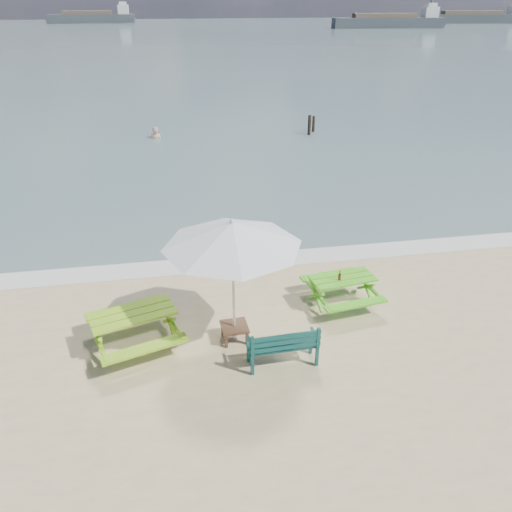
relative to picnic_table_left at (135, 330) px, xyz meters
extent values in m
plane|color=slate|center=(2.53, 83.70, -0.39)|extent=(300.00, 300.00, 0.00)
cube|color=silver|center=(2.53, 3.30, -0.39)|extent=(22.00, 0.90, 0.01)
cube|color=#7EB31B|center=(0.00, 0.00, 0.40)|extent=(1.88, 1.27, 0.05)
cube|color=#7EB31B|center=(-0.24, 0.77, 0.08)|extent=(1.73, 0.79, 0.05)
cube|color=#7EB31B|center=(0.24, -0.77, 0.08)|extent=(1.73, 0.79, 0.05)
cube|color=#7EB31B|center=(0.00, 0.00, -0.03)|extent=(1.82, 1.40, 0.73)
cube|color=#4BB01A|center=(4.79, 0.81, 0.30)|extent=(1.58, 0.91, 0.05)
cube|color=#4BB01A|center=(4.69, 1.50, 0.02)|extent=(1.52, 0.47, 0.05)
cube|color=#4BB01A|center=(4.89, 0.11, 0.02)|extent=(1.52, 0.47, 0.05)
cube|color=#4BB01A|center=(4.79, 0.81, -0.08)|extent=(1.51, 1.03, 0.64)
cube|color=#0E3E3A|center=(2.91, -1.09, 0.05)|extent=(1.42, 0.47, 0.04)
cube|color=#0E3E3A|center=(2.92, -1.31, 0.29)|extent=(1.41, 0.09, 0.36)
cube|color=#0E3E3A|center=(2.91, -1.09, -0.17)|extent=(1.33, 0.53, 0.44)
cube|color=brown|center=(2.08, -0.16, -0.06)|extent=(0.59, 0.59, 0.06)
cube|color=brown|center=(2.08, -0.16, -0.24)|extent=(0.52, 0.52, 0.31)
cylinder|color=silver|center=(2.08, -0.16, 0.94)|extent=(0.06, 0.06, 2.67)
cone|color=silver|center=(2.08, -0.16, 2.11)|extent=(2.93, 2.93, 0.50)
cylinder|color=brown|center=(4.67, 0.72, 0.40)|extent=(0.06, 0.06, 0.15)
cylinder|color=brown|center=(4.67, 0.72, 0.53)|extent=(0.03, 0.03, 0.07)
cylinder|color=maroon|center=(4.67, 0.72, 0.40)|extent=(0.06, 0.06, 0.06)
imported|color=tan|center=(0.36, 17.47, -0.73)|extent=(0.70, 0.47, 1.86)
cylinder|color=black|center=(8.39, 16.80, 0.02)|extent=(0.17, 0.17, 1.22)
cylinder|color=black|center=(8.79, 17.40, -0.08)|extent=(0.15, 0.15, 1.03)
cube|color=#383E42|center=(51.12, 106.52, 0.61)|extent=(24.91, 5.97, 2.20)
cube|color=silver|center=(60.47, 105.76, 2.81)|extent=(3.19, 3.23, 2.20)
cube|color=#383E42|center=(-16.34, 140.23, 0.61)|extent=(22.01, 4.33, 2.20)
cube|color=silver|center=(-8.00, 140.10, 2.81)|extent=(2.68, 3.04, 2.20)
cube|color=#383E42|center=(81.99, 122.56, 0.61)|extent=(27.68, 7.35, 2.20)
camera|label=1|loc=(1.03, -8.80, 6.20)|focal=35.00mm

